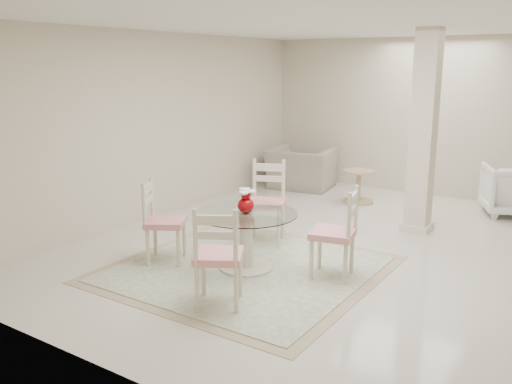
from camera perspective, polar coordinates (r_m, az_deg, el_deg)
The scene contains 12 objects.
ground at distance 6.85m, azimuth 9.25°, elevation -5.93°, with size 7.00×7.00×0.00m, color beige.
room_shell at distance 6.48m, azimuth 9.86°, elevation 9.76°, with size 6.02×7.02×2.71m.
column at distance 7.58m, azimuth 17.20°, elevation 6.00°, with size 0.30×0.30×2.70m, color beige.
area_rug at distance 6.11m, azimuth -1.05°, elevation -8.08°, with size 2.77×2.77×0.02m.
dining_table at distance 6.00m, azimuth -1.06°, elevation -5.18°, with size 1.13×1.13×0.65m.
red_vase at distance 5.87m, azimuth -1.07°, elevation -0.93°, with size 0.21×0.20×0.28m.
dining_chair_east at distance 5.74m, azimuth 8.80°, elevation -3.64°, with size 0.52×0.52×1.09m.
dining_chair_north at distance 6.88m, azimuth 1.16°, elevation -0.37°, with size 0.61×0.61×1.16m.
dining_chair_west at distance 6.25m, azimuth -10.13°, elevation -2.43°, with size 0.58×0.58×1.06m.
dining_chair_south at distance 4.99m, azimuth -4.06°, elevation -6.10°, with size 0.60×0.60×1.10m.
recliner_taupe at distance 10.02m, azimuth 4.74°, elevation 2.50°, with size 1.14×1.00×0.74m, color #A19385.
side_table at distance 9.10m, azimuth 10.73°, elevation 0.45°, with size 0.52×0.52×0.54m.
Camera 1 is at (2.61, -5.92, 2.22)m, focal length 38.00 mm.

